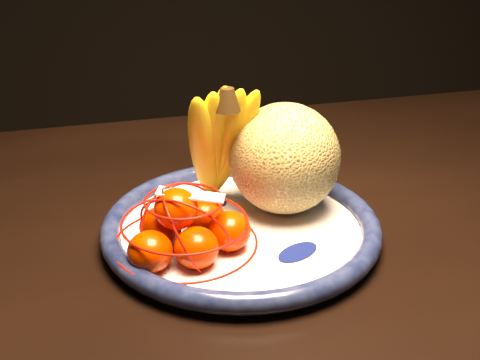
{
  "coord_description": "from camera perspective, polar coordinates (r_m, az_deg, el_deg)",
  "views": [
    {
      "loc": [
        -0.36,
        -0.71,
        1.17
      ],
      "look_at": [
        -0.28,
        -0.09,
        0.88
      ],
      "focal_mm": 45.0,
      "sensor_mm": 36.0,
      "label": 1
    }
  ],
  "objects": [
    {
      "name": "dining_table",
      "position": [
        0.79,
        13.0,
        -10.28
      ],
      "size": [
        1.73,
        1.18,
        0.81
      ],
      "rotation": [
        0.0,
        0.0,
        0.14
      ],
      "color": "black",
      "rests_on": "ground"
    },
    {
      "name": "fruit_bowl",
      "position": [
        0.71,
        0.1,
        -4.48
      ],
      "size": [
        0.33,
        0.33,
        0.03
      ],
      "rotation": [
        0.0,
        0.0,
        0.01
      ],
      "color": "white",
      "rests_on": "dining_table"
    },
    {
      "name": "cantaloupe",
      "position": [
        0.73,
        4.26,
        2.06
      ],
      "size": [
        0.14,
        0.14,
        0.14
      ],
      "primitive_type": "sphere",
      "color": "olive",
      "rests_on": "fruit_bowl"
    },
    {
      "name": "banana_bunch",
      "position": [
        0.73,
        -2.09,
        3.81
      ],
      "size": [
        0.11,
        0.11,
        0.18
      ],
      "rotation": [
        0.0,
        0.0,
        0.26
      ],
      "color": "yellow",
      "rests_on": "fruit_bowl"
    },
    {
      "name": "mandarin_bag",
      "position": [
        0.65,
        -5.12,
        -4.75
      ],
      "size": [
        0.19,
        0.19,
        0.1
      ],
      "rotation": [
        0.0,
        0.0,
        0.21
      ],
      "color": "#FF3A00",
      "rests_on": "fruit_bowl"
    },
    {
      "name": "price_tag",
      "position": [
        0.64,
        -4.69,
        -1.39
      ],
      "size": [
        0.08,
        0.04,
        0.01
      ],
      "primitive_type": "cube",
      "rotation": [
        -0.14,
        0.1,
        -0.19
      ],
      "color": "white",
      "rests_on": "mandarin_bag"
    }
  ]
}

